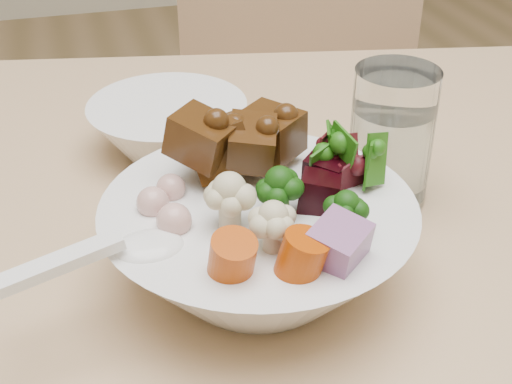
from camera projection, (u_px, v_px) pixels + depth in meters
chair_far at (286, 130)px, 1.25m from camera, size 0.57×0.57×0.93m
food_bowl at (260, 236)px, 0.53m from camera, size 0.23×0.23×0.12m
soup_spoon at (124, 253)px, 0.46m from camera, size 0.14×0.05×0.03m
water_glass at (391, 142)px, 0.61m from camera, size 0.07×0.07×0.12m
side_bowl at (169, 128)px, 0.70m from camera, size 0.16×0.16×0.05m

